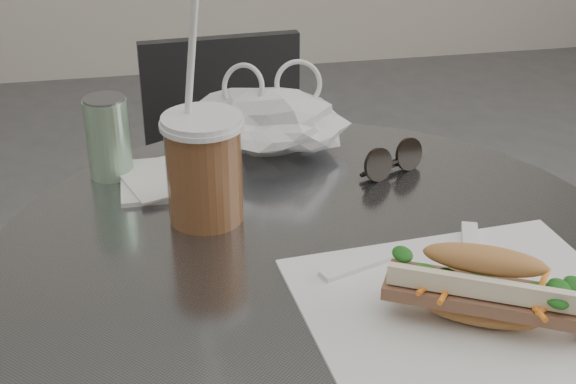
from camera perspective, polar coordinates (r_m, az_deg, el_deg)
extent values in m
cylinder|color=slate|center=(0.92, 2.16, -4.79)|extent=(0.76, 0.76, 0.02)
cylinder|color=#29292C|center=(1.66, -3.02, -8.65)|extent=(0.06, 0.06, 0.48)
cylinder|color=#29292C|center=(1.53, -3.23, -1.42)|extent=(0.40, 0.40, 0.02)
cube|color=#29292C|center=(1.64, -4.72, 6.29)|extent=(0.32, 0.05, 0.28)
cube|color=white|center=(0.82, 13.32, -8.76)|extent=(0.36, 0.34, 0.00)
ellipsoid|color=#CF864E|center=(0.81, 13.65, -8.23)|extent=(0.25, 0.18, 0.02)
cube|color=brown|center=(0.80, 13.80, -7.11)|extent=(0.20, 0.14, 0.01)
ellipsoid|color=#CF864E|center=(0.79, 13.76, -5.14)|extent=(0.25, 0.19, 0.04)
cylinder|color=brown|center=(0.95, -5.96, 1.33)|extent=(0.09, 0.09, 0.12)
cylinder|color=silver|center=(0.93, -6.16, 5.01)|extent=(0.10, 0.10, 0.01)
cylinder|color=white|center=(0.92, -7.00, 7.76)|extent=(0.03, 0.06, 0.23)
cylinder|color=black|center=(1.07, 6.44, 1.91)|extent=(0.05, 0.03, 0.05)
cylinder|color=black|center=(1.10, 8.60, 2.65)|extent=(0.05, 0.03, 0.05)
cube|color=black|center=(1.09, 7.52, 2.04)|extent=(0.02, 0.01, 0.00)
cube|color=white|center=(1.07, -8.40, 0.92)|extent=(0.13, 0.13, 0.01)
cube|color=white|center=(1.07, -8.42, 1.15)|extent=(0.15, 0.15, 0.00)
cylinder|color=#61A66C|center=(1.09, -12.66, 3.76)|extent=(0.06, 0.06, 0.11)
cylinder|color=slate|center=(1.07, -12.97, 6.46)|extent=(0.05, 0.05, 0.00)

